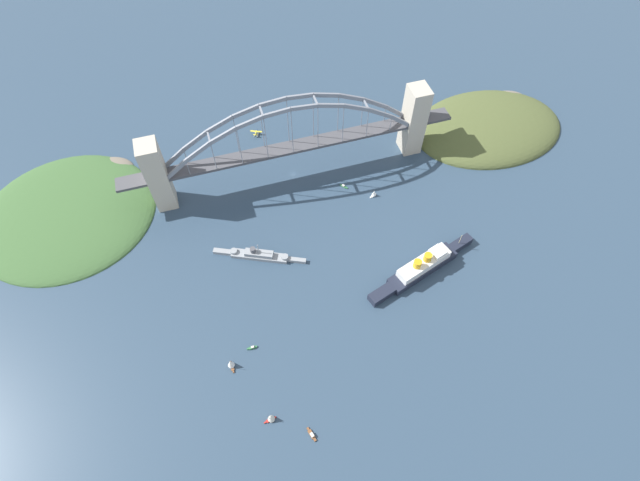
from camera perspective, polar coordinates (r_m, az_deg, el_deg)
ground_plane at (r=424.50m, az=-3.20°, el=7.94°), size 1400.00×1400.00×0.00m
harbor_arch_bridge at (r=400.04m, az=-3.43°, el=11.22°), size 281.41×18.88×78.21m
headland_west_shore at (r=492.01m, az=19.36°, el=12.60°), size 142.67×102.34×26.40m
headland_east_shore at (r=446.38m, az=-27.57°, el=2.91°), size 142.99×135.20×16.90m
ocean_liner at (r=367.57m, az=12.07°, el=-3.04°), size 95.80×36.92×19.73m
naval_cruiser at (r=371.86m, az=-7.31°, el=-1.72°), size 67.51×33.75×16.79m
seaplane_taxiing_near_bridge at (r=460.29m, az=-7.59°, el=12.55°), size 10.57×7.93×5.08m
small_boat_0 at (r=339.87m, az=-8.06°, el=-12.49°), size 7.05×1.84×2.16m
small_boat_1 at (r=320.08m, az=-1.00°, el=-22.04°), size 4.09×9.54×2.39m
small_boat_2 at (r=407.42m, az=6.43°, el=5.60°), size 6.73×4.89×7.01m
small_boat_3 at (r=413.84m, az=2.83°, el=6.46°), size 5.72×6.73×1.88m
small_boat_4 at (r=320.18m, az=-5.85°, el=-20.19°), size 8.30×5.28×9.30m
small_boat_5 at (r=333.97m, az=-10.55°, el=-14.18°), size 4.93×8.40×9.76m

